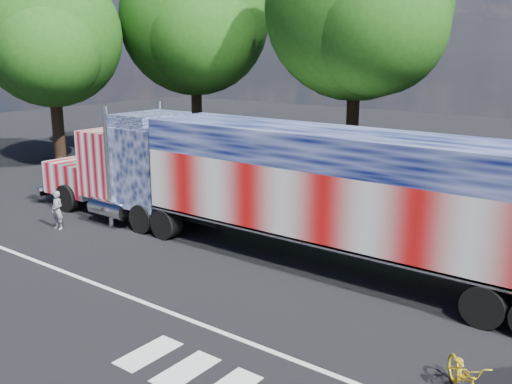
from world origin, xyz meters
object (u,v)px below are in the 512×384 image
Objects in this scene: semi_truck at (273,184)px; bicycle at (464,377)px; woman at (57,210)px; coach_bus at (279,156)px; tree_w_a at (51,37)px; tree_nw_a at (196,21)px; tree_n_mid at (359,8)px.

bicycle is at bearing -29.89° from semi_truck.
woman is (-8.31, -2.92, -1.70)m from semi_truck.
coach_bus is 5.95× the size of bicycle.
tree_w_a reaches higher than coach_bus.
tree_nw_a is at bearing 106.47° from bicycle.
tree_n_mid reaches higher than bicycle.
tree_w_a is (-19.07, 4.58, 5.13)m from semi_truck.
woman is at bearing -105.98° from tree_n_mid.
tree_w_a reaches higher than bicycle.
tree_n_mid reaches higher than coach_bus.
bicycle is 29.53m from tree_w_a.
woman reaches higher than bicycle.
tree_nw_a is at bearing 109.87° from woman.
tree_nw_a is 1.16× the size of tree_w_a.
coach_bus is (-5.40, 8.09, -0.82)m from semi_truck.
woman is 14.80m from tree_w_a.
tree_n_mid is (11.64, 0.10, 0.30)m from tree_nw_a.
bicycle is (16.38, -1.71, -0.28)m from woman.
woman is 0.11× the size of tree_nw_a.
tree_w_a is at bearing -165.60° from coach_bus.
tree_nw_a reaches higher than bicycle.
tree_n_mid is (-3.77, 12.93, 6.54)m from semi_truck.
woman is 0.13× the size of tree_w_a.
tree_n_mid reaches higher than tree_nw_a.
semi_truck is 1.60× the size of tree_n_mid.
bicycle is (13.47, -12.73, -1.16)m from coach_bus.
tree_n_mid is at bearing 71.30° from coach_bus.
coach_bus is at bearing 70.86° from woman.
semi_truck is 8.97m from woman.
bicycle is (8.07, -4.64, -1.98)m from semi_truck.
coach_bus is 11.43m from woman.
coach_bus is at bearing 123.74° from semi_truck.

